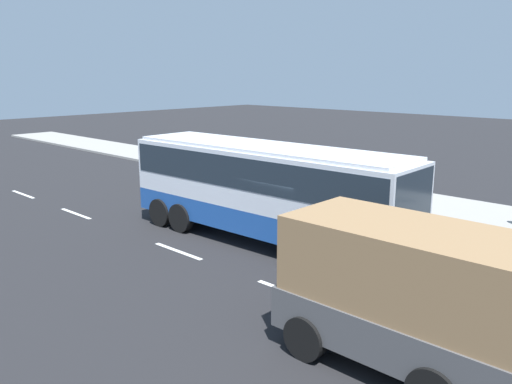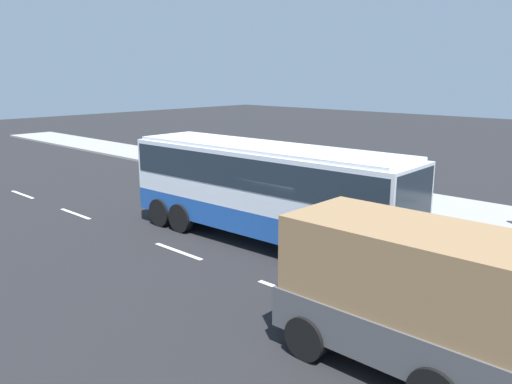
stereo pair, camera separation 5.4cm
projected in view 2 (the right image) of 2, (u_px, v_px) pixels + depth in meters
name	position (u px, v px, depth m)	size (l,w,h in m)	color
ground_plane	(286.00, 248.00, 17.69)	(120.00, 120.00, 0.00)	black
sidewalk_curb	(406.00, 201.00, 23.99)	(80.00, 4.00, 0.15)	gray
lane_centreline	(221.00, 267.00, 15.97)	(33.11, 0.16, 0.01)	white
coach_bus	(265.00, 183.00, 17.96)	(11.09, 3.09, 3.46)	#1E4C9E
cargo_truck	(465.00, 310.00, 9.47)	(7.79, 2.63, 2.99)	#19592D
car_white_minivan	(180.00, 171.00, 27.30)	(4.82, 2.03, 1.57)	white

